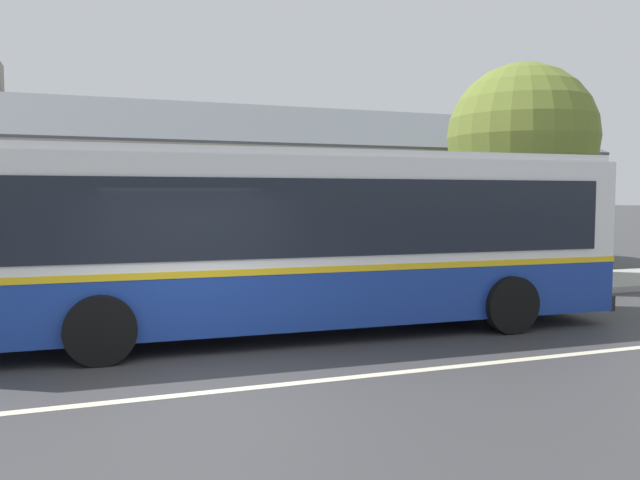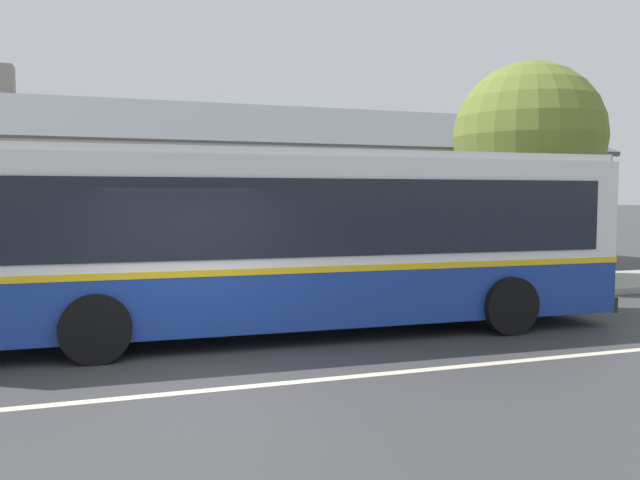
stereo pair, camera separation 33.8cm
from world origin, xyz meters
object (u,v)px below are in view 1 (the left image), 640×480
object	(u,v)px
bus_stop_sign	(549,227)
transit_bus	(294,236)
bench_down_street	(123,287)
street_tree_primary	(522,138)

from	to	relation	value
bus_stop_sign	transit_bus	bearing A→B (deg)	-163.65
bench_down_street	street_tree_primary	bearing A→B (deg)	6.65
transit_bus	bus_stop_sign	bearing A→B (deg)	16.35
transit_bus	bench_down_street	xyz separation A→B (m)	(-2.76, 2.64, -1.11)
bench_down_street	street_tree_primary	distance (m)	10.99
bench_down_street	street_tree_primary	world-z (taller)	street_tree_primary
street_tree_primary	bus_stop_sign	size ratio (longest dim) A/B	2.48
transit_bus	bus_stop_sign	distance (m)	7.43
bus_stop_sign	bench_down_street	bearing A→B (deg)	176.81
transit_bus	street_tree_primary	bearing A→B (deg)	26.83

